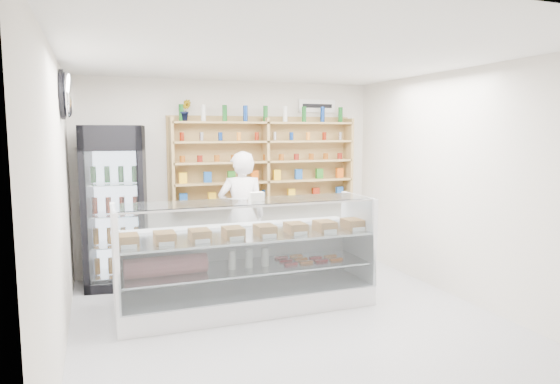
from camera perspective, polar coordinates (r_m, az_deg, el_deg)
name	(u,v)px	position (r m, az deg, el deg)	size (l,w,h in m)	color
room	(293,194)	(5.19, 1.48, -0.27)	(5.00, 5.00, 5.00)	#B1B1B6
display_counter	(247,279)	(5.87, -3.76, -9.89)	(2.93, 0.87, 1.28)	white
shop_worker	(242,215)	(6.96, -4.40, -2.68)	(0.65, 0.43, 1.78)	white
drinks_cooler	(116,206)	(6.92, -18.24, -1.58)	(0.87, 0.85, 2.13)	black
wall_shelving	(266,162)	(7.53, -1.65, 3.46)	(2.84, 0.28, 1.33)	#A4864D
potted_plant	(185,110)	(7.23, -10.79, 9.15)	(0.17, 0.13, 0.30)	#1E6626
security_mirror	(67,95)	(5.99, -23.14, 10.21)	(0.15, 0.50, 0.50)	silver
wall_sign	(317,106)	(7.98, 4.24, 9.78)	(0.62, 0.03, 0.20)	white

